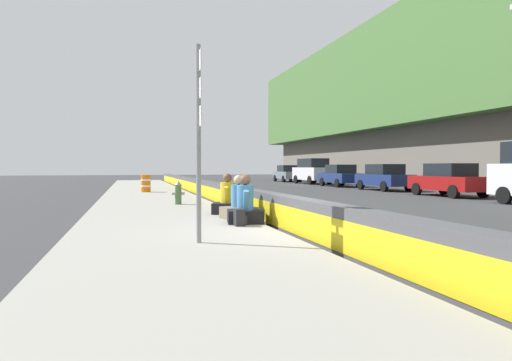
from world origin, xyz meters
TOP-DOWN VIEW (x-y plane):
  - ground_plane at (0.00, 0.00)m, footprint 160.00×160.00m
  - sidewalk_strip at (0.00, 2.65)m, footprint 80.00×4.40m
  - jersey_barrier at (0.00, 0.00)m, footprint 76.00×0.45m
  - route_sign_post at (-0.99, 2.35)m, footprint 0.44×0.09m
  - fire_hydrant at (7.67, 1.85)m, footprint 0.26×0.46m
  - seated_person_foreground at (1.60, 0.83)m, footprint 0.87×0.97m
  - seated_person_middle at (2.56, 0.77)m, footprint 0.86×0.96m
  - seated_person_rear at (3.91, 0.79)m, footprint 0.96×1.04m
  - backpack at (1.11, 1.08)m, footprint 0.32×0.28m
  - construction_barrel at (16.51, 2.72)m, footprint 0.54×0.54m
  - parked_car_third at (10.62, -12.33)m, footprint 4.51×1.97m
  - parked_car_fourth at (16.82, -12.34)m, footprint 4.51×1.97m
  - parked_car_midline at (22.92, -12.20)m, footprint 4.53×2.01m
  - parked_car_far at (28.59, -12.26)m, footprint 4.87×2.21m
  - parked_car_farther at (34.98, -12.14)m, footprint 4.53×2.01m

SIDE VIEW (x-z plane):
  - ground_plane at x=0.00m, z-range 0.00..0.00m
  - sidewalk_strip at x=0.00m, z-range 0.00..0.14m
  - backpack at x=1.11m, z-range 0.13..0.53m
  - jersey_barrier at x=0.00m, z-range 0.00..0.85m
  - seated_person_middle at x=2.56m, z-range -0.08..1.09m
  - seated_person_rear at x=3.91m, z-range -0.08..1.11m
  - seated_person_foreground at x=1.60m, z-range -0.09..1.12m
  - fire_hydrant at x=7.67m, z-range 0.15..1.03m
  - construction_barrel at x=16.51m, z-range 0.14..1.09m
  - parked_car_third at x=10.62m, z-range 0.01..1.72m
  - parked_car_fourth at x=16.82m, z-range 0.01..1.72m
  - parked_car_midline at x=22.92m, z-range 0.01..1.72m
  - parked_car_farther at x=34.98m, z-range 0.01..1.72m
  - parked_car_far at x=28.59m, z-range 0.04..2.32m
  - route_sign_post at x=-0.99m, z-range 0.43..4.03m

